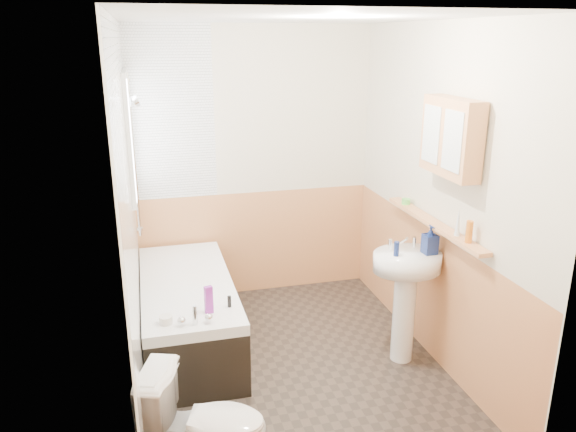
# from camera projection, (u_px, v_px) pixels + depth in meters

# --- Properties ---
(floor) EXTENTS (2.80, 2.80, 0.00)m
(floor) POSITION_uv_depth(u_px,v_px,m) (293.00, 365.00, 4.27)
(floor) COLOR black
(floor) RESTS_ON ground
(ceiling) EXTENTS (2.80, 2.80, 0.00)m
(ceiling) POSITION_uv_depth(u_px,v_px,m) (294.00, 18.00, 3.51)
(ceiling) COLOR white
(ceiling) RESTS_ON ground
(wall_back) EXTENTS (2.20, 0.02, 2.50)m
(wall_back) POSITION_uv_depth(u_px,v_px,m) (254.00, 166.00, 5.19)
(wall_back) COLOR beige
(wall_back) RESTS_ON ground
(wall_front) EXTENTS (2.20, 0.02, 2.50)m
(wall_front) POSITION_uv_depth(u_px,v_px,m) (373.00, 295.00, 2.59)
(wall_front) COLOR beige
(wall_front) RESTS_ON ground
(wall_left) EXTENTS (0.02, 2.80, 2.50)m
(wall_left) POSITION_uv_depth(u_px,v_px,m) (128.00, 221.00, 3.62)
(wall_left) COLOR beige
(wall_left) RESTS_ON ground
(wall_right) EXTENTS (0.02, 2.80, 2.50)m
(wall_right) POSITION_uv_depth(u_px,v_px,m) (438.00, 198.00, 4.16)
(wall_right) COLOR beige
(wall_right) RESTS_ON ground
(wainscot_right) EXTENTS (0.01, 2.80, 1.00)m
(wainscot_right) POSITION_uv_depth(u_px,v_px,m) (427.00, 290.00, 4.38)
(wainscot_right) COLOR tan
(wainscot_right) RESTS_ON wall_right
(wainscot_front) EXTENTS (2.20, 0.01, 1.00)m
(wainscot_front) POSITION_uv_depth(u_px,v_px,m) (365.00, 428.00, 2.84)
(wainscot_front) COLOR tan
(wainscot_front) RESTS_ON wall_front
(wainscot_back) EXTENTS (2.20, 0.01, 1.00)m
(wainscot_back) POSITION_uv_depth(u_px,v_px,m) (255.00, 242.00, 5.40)
(wainscot_back) COLOR tan
(wainscot_back) RESTS_ON wall_back
(tile_cladding_left) EXTENTS (0.01, 2.80, 2.50)m
(tile_cladding_left) POSITION_uv_depth(u_px,v_px,m) (131.00, 221.00, 3.63)
(tile_cladding_left) COLOR white
(tile_cladding_left) RESTS_ON wall_left
(tile_return_back) EXTENTS (0.75, 0.01, 1.50)m
(tile_return_back) POSITION_uv_depth(u_px,v_px,m) (171.00, 114.00, 4.84)
(tile_return_back) COLOR white
(tile_return_back) RESTS_ON wall_back
(window) EXTENTS (0.03, 0.79, 0.99)m
(window) POSITION_uv_depth(u_px,v_px,m) (131.00, 136.00, 4.39)
(window) COLOR white
(window) RESTS_ON wall_left
(bathtub) EXTENTS (0.70, 1.65, 0.70)m
(bathtub) POSITION_uv_depth(u_px,v_px,m) (188.00, 312.00, 4.48)
(bathtub) COLOR black
(bathtub) RESTS_ON floor
(shower_riser) EXTENTS (0.11, 0.08, 1.24)m
(shower_riser) POSITION_uv_depth(u_px,v_px,m) (134.00, 144.00, 4.18)
(shower_riser) COLOR silver
(shower_riser) RESTS_ON wall_left
(toilet) EXTENTS (0.77, 0.59, 0.67)m
(toilet) POSITION_uv_depth(u_px,v_px,m) (206.00, 427.00, 3.09)
(toilet) COLOR white
(toilet) RESTS_ON floor
(sink) EXTENTS (0.51, 0.41, 0.99)m
(sink) POSITION_uv_depth(u_px,v_px,m) (406.00, 284.00, 4.18)
(sink) COLOR white
(sink) RESTS_ON floor
(pine_shelf) EXTENTS (0.10, 1.33, 0.03)m
(pine_shelf) POSITION_uv_depth(u_px,v_px,m) (434.00, 223.00, 4.11)
(pine_shelf) COLOR tan
(pine_shelf) RESTS_ON wall_right
(medicine_cabinet) EXTENTS (0.15, 0.57, 0.52)m
(medicine_cabinet) POSITION_uv_depth(u_px,v_px,m) (451.00, 137.00, 3.73)
(medicine_cabinet) COLOR tan
(medicine_cabinet) RESTS_ON wall_right
(foam_can) EXTENTS (0.06, 0.06, 0.15)m
(foam_can) POSITION_uv_depth(u_px,v_px,m) (469.00, 232.00, 3.66)
(foam_can) COLOR orange
(foam_can) RESTS_ON pine_shelf
(green_bottle) EXTENTS (0.05, 0.05, 0.20)m
(green_bottle) POSITION_uv_depth(u_px,v_px,m) (458.00, 222.00, 3.78)
(green_bottle) COLOR silver
(green_bottle) RESTS_ON pine_shelf
(black_jar) EXTENTS (0.09, 0.09, 0.05)m
(black_jar) POSITION_uv_depth(u_px,v_px,m) (406.00, 201.00, 4.52)
(black_jar) COLOR #59C647
(black_jar) RESTS_ON pine_shelf
(soap_bottle) EXTENTS (0.10, 0.22, 0.10)m
(soap_bottle) POSITION_uv_depth(u_px,v_px,m) (430.00, 247.00, 4.08)
(soap_bottle) COLOR navy
(soap_bottle) RESTS_ON sink
(clear_bottle) EXTENTS (0.05, 0.05, 0.11)m
(clear_bottle) POSITION_uv_depth(u_px,v_px,m) (396.00, 249.00, 4.03)
(clear_bottle) COLOR navy
(clear_bottle) RESTS_ON sink
(blue_gel) EXTENTS (0.06, 0.05, 0.20)m
(blue_gel) POSITION_uv_depth(u_px,v_px,m) (209.00, 300.00, 3.86)
(blue_gel) COLOR purple
(blue_gel) RESTS_ON bathtub
(cream_jar) EXTENTS (0.09, 0.09, 0.06)m
(cream_jar) POSITION_uv_depth(u_px,v_px,m) (166.00, 320.00, 3.74)
(cream_jar) COLOR silver
(cream_jar) RESTS_ON bathtub
(orange_bottle) EXTENTS (0.03, 0.03, 0.08)m
(orange_bottle) POSITION_uv_depth(u_px,v_px,m) (229.00, 302.00, 3.97)
(orange_bottle) COLOR black
(orange_bottle) RESTS_ON bathtub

